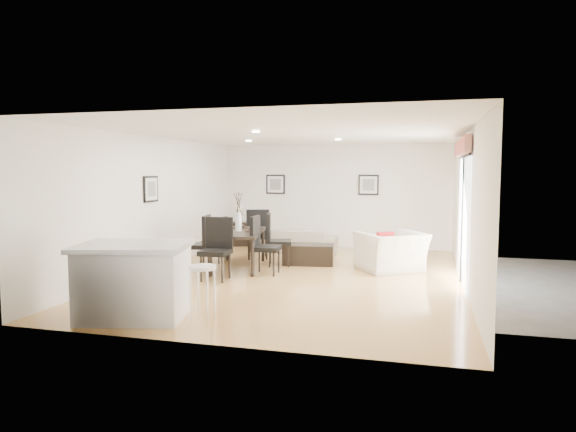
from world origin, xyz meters
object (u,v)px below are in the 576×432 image
(dining_table, at_px, (239,235))
(dining_chair_head, at_px, (217,245))
(side_table, at_px, (239,234))
(dining_chair_wfar, at_px, (218,237))
(dining_chair_enear, at_px, (261,242))
(dining_chair_foot, at_px, (258,231))
(sofa, at_px, (297,240))
(kitchen_island, at_px, (134,280))
(coffee_table, at_px, (308,254))
(armchair, at_px, (391,252))
(bar_stool, at_px, (203,274))
(dining_chair_wnear, at_px, (201,240))
(dining_chair_efar, at_px, (275,237))

(dining_table, bearing_deg, dining_chair_head, -101.13)
(side_table, bearing_deg, dining_chair_wfar, -79.79)
(dining_chair_enear, relative_size, side_table, 1.79)
(dining_table, height_order, dining_chair_foot, dining_chair_foot)
(sofa, relative_size, kitchen_island, 1.18)
(dining_chair_wfar, relative_size, side_table, 1.59)
(kitchen_island, bearing_deg, dining_chair_wfar, 84.14)
(dining_table, bearing_deg, side_table, 99.22)
(coffee_table, bearing_deg, dining_chair_wfar, -177.59)
(armchair, xyz_separation_m, dining_table, (-3.07, -0.48, 0.30))
(coffee_table, relative_size, bar_stool, 1.39)
(sofa, relative_size, coffee_table, 1.85)
(sofa, xyz_separation_m, bar_stool, (0.24, -6.14, 0.37))
(sofa, xyz_separation_m, dining_chair_enear, (-0.01, -2.83, 0.34))
(dining_table, height_order, dining_chair_enear, dining_chair_enear)
(sofa, xyz_separation_m, dining_chair_wnear, (-1.30, -2.81, 0.34))
(sofa, xyz_separation_m, dining_chair_foot, (-0.62, -1.22, 0.35))
(dining_chair_efar, relative_size, bar_stool, 1.45)
(dining_chair_wfar, height_order, dining_chair_foot, dining_chair_foot)
(dining_chair_enear, height_order, dining_chair_head, dining_chair_head)
(dining_chair_wnear, relative_size, dining_chair_efar, 1.00)
(dining_chair_efar, bearing_deg, kitchen_island, 154.99)
(dining_table, xyz_separation_m, dining_chair_wnear, (-0.65, -0.45, -0.07))
(coffee_table, bearing_deg, dining_chair_enear, -124.96)
(kitchen_island, bearing_deg, dining_chair_efar, 66.64)
(dining_table, height_order, dining_chair_efar, dining_chair_efar)
(dining_chair_wnear, height_order, kitchen_island, dining_chair_wnear)
(dining_chair_enear, distance_m, dining_chair_head, 0.93)
(dining_chair_efar, bearing_deg, dining_chair_wfar, 74.25)
(sofa, height_order, armchair, armchair)
(dining_table, xyz_separation_m, side_table, (-1.12, 3.05, -0.38))
(dining_chair_enear, height_order, side_table, dining_chair_enear)
(armchair, distance_m, dining_chair_wnear, 3.84)
(side_table, bearing_deg, bar_stool, -73.56)
(bar_stool, bearing_deg, dining_chair_head, 108.79)
(dining_chair_wfar, distance_m, dining_chair_foot, 0.97)
(dining_chair_head, bearing_deg, bar_stool, -73.43)
(sofa, relative_size, dining_chair_foot, 1.73)
(sofa, bearing_deg, armchair, 140.52)
(dining_chair_efar, height_order, bar_stool, dining_chair_efar)
(dining_chair_wnear, xyz_separation_m, dining_chair_enear, (1.29, -0.02, 0.01))
(side_table, bearing_deg, kitchen_island, -81.65)
(dining_chair_efar, height_order, dining_chair_foot, dining_chair_foot)
(dining_chair_head, xyz_separation_m, bar_stool, (0.90, -2.64, 0.02))
(armchair, bearing_deg, dining_chair_wnear, -21.08)
(dining_chair_head, relative_size, bar_stool, 1.49)
(bar_stool, bearing_deg, dining_chair_wfar, 110.07)
(dining_chair_wnear, xyz_separation_m, bar_stool, (1.54, -3.33, 0.04))
(dining_table, xyz_separation_m, coffee_table, (1.30, 0.81, -0.48))
(dining_chair_wfar, bearing_deg, dining_chair_head, 22.67)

